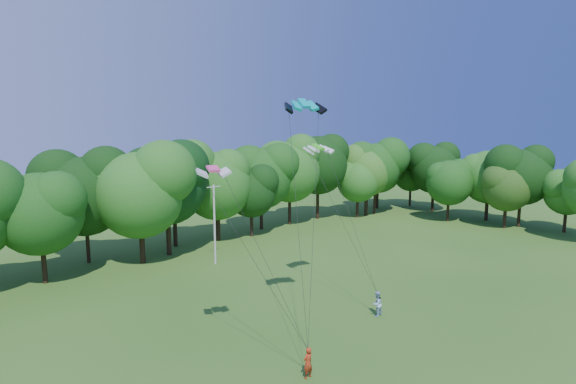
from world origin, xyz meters
TOP-DOWN VIEW (x-y plane):
  - utility_pole at (2.86, 28.61)m, footprint 1.65×0.24m
  - kite_flyer_left at (-4.14, 6.81)m, footprint 0.70×0.49m
  - kite_flyer_right at (5.45, 9.68)m, footprint 0.99×0.80m
  - kite_teal at (-0.65, 11.13)m, footprint 2.81×1.93m
  - kite_green at (5.05, 15.74)m, footprint 2.51×1.25m
  - kite_pink at (-7.26, 11.35)m, footprint 2.07×1.43m
  - tree_back_center at (0.68, 34.79)m, footprint 9.23×9.23m
  - tree_back_east at (34.47, 35.39)m, footprint 8.15×8.15m
  - tree_flank_east at (42.40, 17.13)m, footprint 7.18×7.18m

SIDE VIEW (x-z plane):
  - kite_flyer_left at x=-4.14m, z-range 0.00..1.82m
  - kite_flyer_right at x=5.45m, z-range 0.00..1.91m
  - utility_pole at x=2.86m, z-range 0.11..8.35m
  - tree_flank_east at x=42.40m, z-range 1.30..11.74m
  - tree_back_east at x=34.47m, z-range 1.47..13.33m
  - tree_back_center at x=0.68m, z-range 1.67..15.10m
  - kite_pink at x=-7.26m, z-range 11.54..11.87m
  - kite_green at x=5.05m, z-range 12.17..12.67m
  - kite_teal at x=-0.65m, z-range 15.16..15.84m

